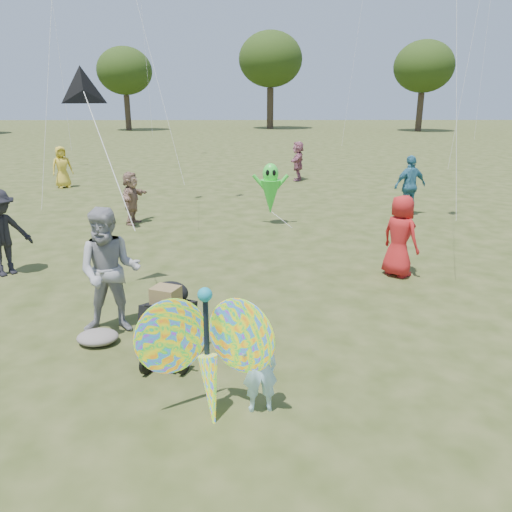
{
  "coord_description": "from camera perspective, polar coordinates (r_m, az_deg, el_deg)",
  "views": [
    {
      "loc": [
        -0.27,
        -5.9,
        3.44
      ],
      "look_at": [
        -0.2,
        1.5,
        1.1
      ],
      "focal_mm": 35.0,
      "sensor_mm": 36.0,
      "label": 1
    }
  ],
  "objects": [
    {
      "name": "delta_kite_rig",
      "position": [
        9.0,
        -19.11,
        17.35
      ],
      "size": [
        1.47,
        1.75,
        2.41
      ],
      "color": "black",
      "rests_on": "ground"
    },
    {
      "name": "alien_kite",
      "position": [
        14.08,
        1.66,
        7.46
      ],
      "size": [
        1.12,
        0.69,
        1.74
      ],
      "color": "#36E539",
      "rests_on": "ground"
    },
    {
      "name": "grey_bag",
      "position": [
        7.77,
        -17.64,
        -8.83
      ],
      "size": [
        0.61,
        0.5,
        0.19
      ],
      "primitive_type": "ellipsoid",
      "color": "slate",
      "rests_on": "ground"
    },
    {
      "name": "adult_man",
      "position": [
        7.77,
        -16.37,
        -1.7
      ],
      "size": [
        1.0,
        0.8,
        1.95
      ],
      "primitive_type": "imported",
      "rotation": [
        0.0,
        0.0,
        0.07
      ],
      "color": "#949398",
      "rests_on": "ground"
    },
    {
      "name": "crowd_g",
      "position": [
        21.64,
        -21.29,
        9.44
      ],
      "size": [
        0.96,
        0.88,
        1.64
      ],
      "primitive_type": "imported",
      "rotation": [
        0.0,
        0.0,
        0.6
      ],
      "color": "gold",
      "rests_on": "ground"
    },
    {
      "name": "child_girl",
      "position": [
        5.75,
        0.42,
        -12.58
      ],
      "size": [
        0.44,
        0.32,
        1.11
      ],
      "primitive_type": "imported",
      "rotation": [
        0.0,
        0.0,
        3.28
      ],
      "color": "#B1E8FB",
      "rests_on": "ground"
    },
    {
      "name": "crowd_c",
      "position": [
        15.96,
        17.18,
        7.68
      ],
      "size": [
        1.16,
        0.77,
        1.83
      ],
      "primitive_type": "imported",
      "rotation": [
        0.0,
        0.0,
        3.48
      ],
      "color": "teal",
      "rests_on": "ground"
    },
    {
      "name": "crowd_j",
      "position": [
        22.15,
        4.81,
        10.77
      ],
      "size": [
        0.76,
        1.62,
        1.68
      ],
      "primitive_type": "imported",
      "rotation": [
        0.0,
        0.0,
        4.54
      ],
      "color": "#A25C71",
      "rests_on": "ground"
    },
    {
      "name": "jogging_stroller",
      "position": [
        6.89,
        -9.98,
        -6.95
      ],
      "size": [
        0.75,
        1.14,
        1.09
      ],
      "rotation": [
        0.0,
        0.0,
        -0.38
      ],
      "color": "black",
      "rests_on": "ground"
    },
    {
      "name": "butterfly_kite",
      "position": [
        5.61,
        -5.53,
        -11.03
      ],
      "size": [
        1.74,
        0.75,
        1.72
      ],
      "color": "#FD2867",
      "rests_on": "ground"
    },
    {
      "name": "crowd_b",
      "position": [
        11.17,
        -27.08,
        2.35
      ],
      "size": [
        1.26,
        1.27,
        1.76
      ],
      "primitive_type": "imported",
      "rotation": [
        0.0,
        0.0,
        0.8
      ],
      "color": "black",
      "rests_on": "ground"
    },
    {
      "name": "tree_line",
      "position": [
        51.15,
        4.13,
        21.37
      ],
      "size": [
        91.78,
        33.6,
        10.79
      ],
      "color": "#3A2D21",
      "rests_on": "ground"
    },
    {
      "name": "crowd_a",
      "position": [
        10.34,
        16.14,
        2.2
      ],
      "size": [
        0.9,
        0.96,
        1.65
      ],
      "primitive_type": "imported",
      "rotation": [
        0.0,
        0.0,
        2.21
      ],
      "color": "red",
      "rests_on": "ground"
    },
    {
      "name": "crowd_d",
      "position": [
        14.64,
        -14.03,
        6.45
      ],
      "size": [
        0.67,
        1.44,
        1.5
      ],
      "primitive_type": "imported",
      "rotation": [
        0.0,
        0.0,
        1.4
      ],
      "color": "#926E5A",
      "rests_on": "ground"
    },
    {
      "name": "ground",
      "position": [
        6.83,
        1.85,
        -12.69
      ],
      "size": [
        160.0,
        160.0,
        0.0
      ],
      "primitive_type": "plane",
      "color": "#51592B",
      "rests_on": "ground"
    }
  ]
}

